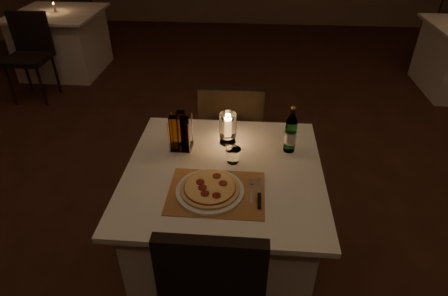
# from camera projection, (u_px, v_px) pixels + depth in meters

# --- Properties ---
(floor) EXTENTS (8.00, 10.00, 0.02)m
(floor) POSITION_uv_depth(u_px,v_px,m) (255.00, 237.00, 2.51)
(floor) COLOR #412015
(floor) RESTS_ON ground
(main_table) EXTENTS (1.00, 1.00, 0.74)m
(main_table) POSITION_uv_depth(u_px,v_px,m) (224.00, 221.00, 2.10)
(main_table) COLOR white
(main_table) RESTS_ON ground
(chair_far) EXTENTS (0.42, 0.42, 0.90)m
(chair_far) POSITION_uv_depth(u_px,v_px,m) (232.00, 129.00, 2.59)
(chair_far) COLOR black
(chair_far) RESTS_ON ground
(placemat) EXTENTS (0.45, 0.34, 0.00)m
(placemat) POSITION_uv_depth(u_px,v_px,m) (216.00, 193.00, 1.75)
(placemat) COLOR #AB6E3B
(placemat) RESTS_ON main_table
(plate) EXTENTS (0.32, 0.32, 0.01)m
(plate) POSITION_uv_depth(u_px,v_px,m) (210.00, 191.00, 1.75)
(plate) COLOR white
(plate) RESTS_ON placemat
(pizza) EXTENTS (0.28, 0.28, 0.02)m
(pizza) POSITION_uv_depth(u_px,v_px,m) (210.00, 188.00, 1.74)
(pizza) COLOR #D8B77F
(pizza) RESTS_ON plate
(fork) EXTENTS (0.02, 0.18, 0.00)m
(fork) POSITION_uv_depth(u_px,v_px,m) (252.00, 189.00, 1.76)
(fork) COLOR silver
(fork) RESTS_ON placemat
(knife) EXTENTS (0.02, 0.22, 0.01)m
(knife) POSITION_uv_depth(u_px,v_px,m) (259.00, 198.00, 1.71)
(knife) COLOR black
(knife) RESTS_ON placemat
(tumbler) EXTENTS (0.08, 0.08, 0.08)m
(tumbler) POSITION_uv_depth(u_px,v_px,m) (233.00, 156.00, 1.93)
(tumbler) COLOR white
(tumbler) RESTS_ON main_table
(water_bottle) EXTENTS (0.06, 0.06, 0.27)m
(water_bottle) POSITION_uv_depth(u_px,v_px,m) (291.00, 133.00, 1.98)
(water_bottle) COLOR #58A45D
(water_bottle) RESTS_ON main_table
(hurricane_candle) EXTENTS (0.09, 0.09, 0.18)m
(hurricane_candle) POSITION_uv_depth(u_px,v_px,m) (228.00, 126.00, 2.05)
(hurricane_candle) COLOR white
(hurricane_candle) RESTS_ON main_table
(cruet_caddy) EXTENTS (0.12, 0.12, 0.21)m
(cruet_caddy) POSITION_uv_depth(u_px,v_px,m) (180.00, 133.00, 2.00)
(cruet_caddy) COLOR white
(cruet_caddy) RESTS_ON main_table
(neighbor_table_left) EXTENTS (1.00, 1.00, 0.74)m
(neighbor_table_left) POSITION_uv_depth(u_px,v_px,m) (63.00, 42.00, 4.66)
(neighbor_table_left) COLOR white
(neighbor_table_left) RESTS_ON ground
(neighbor_chair_la) EXTENTS (0.42, 0.42, 0.90)m
(neighbor_chair_la) POSITION_uv_depth(u_px,v_px,m) (30.00, 48.00, 3.97)
(neighbor_chair_la) COLOR black
(neighbor_chair_la) RESTS_ON ground
(neighbor_chair_lb) EXTENTS (0.42, 0.42, 0.90)m
(neighbor_chair_lb) POSITION_uv_depth(u_px,v_px,m) (82.00, 13.00, 5.15)
(neighbor_chair_lb) COLOR black
(neighbor_chair_lb) RESTS_ON ground
(neighbor_candle_left) EXTENTS (0.03, 0.03, 0.11)m
(neighbor_candle_left) POSITION_uv_depth(u_px,v_px,m) (54.00, 8.00, 4.43)
(neighbor_candle_left) COLOR white
(neighbor_candle_left) RESTS_ON neighbor_table_left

